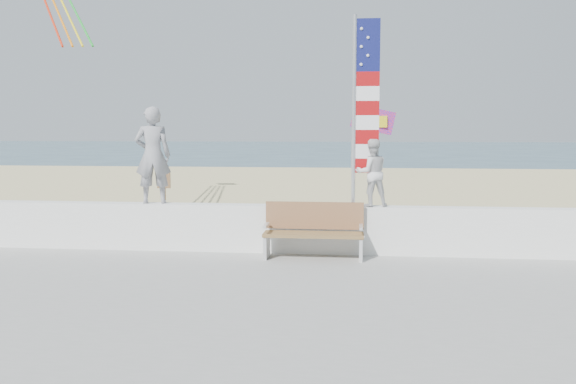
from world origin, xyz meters
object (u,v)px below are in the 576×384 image
object	(u,v)px
flag	(361,103)
child	(372,173)
adult	(153,155)
bench	(314,230)

from	to	relation	value
flag	child	bearing A→B (deg)	0.07
child	flag	bearing A→B (deg)	-14.67
adult	bench	distance (m)	3.43
child	bench	size ratio (longest dim) A/B	0.69
bench	adult	bearing A→B (deg)	171.75
adult	flag	xyz separation A→B (m)	(3.96, -0.00, 0.98)
bench	flag	size ratio (longest dim) A/B	0.51
adult	bench	size ratio (longest dim) A/B	1.03
adult	bench	bearing A→B (deg)	159.09
bench	flag	world-z (taller)	flag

